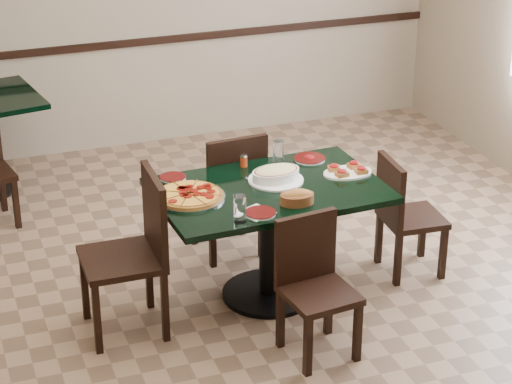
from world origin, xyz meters
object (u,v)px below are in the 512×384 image
object	(u,v)px
chair_far	(231,189)
lasagna_casserole	(276,174)
chair_right	(403,211)
pepperoni_pizza	(189,195)
chair_left	(137,245)
main_table	(269,215)
chair_near	(313,279)
bread_basket	(297,197)
bruschetta_platter	(348,170)

from	to	relation	value
chair_far	lasagna_casserole	world-z (taller)	chair_far
chair_right	lasagna_casserole	bearing A→B (deg)	88.07
pepperoni_pizza	chair_left	bearing A→B (deg)	-164.07
chair_far	pepperoni_pizza	distance (m)	0.77
main_table	pepperoni_pizza	world-z (taller)	pepperoni_pizza
chair_near	chair_left	xyz separation A→B (m)	(-0.88, 0.55, 0.10)
lasagna_casserole	bread_basket	xyz separation A→B (m)	(0.00, -0.34, -0.01)
pepperoni_pizza	bread_basket	world-z (taller)	bread_basket
main_table	chair_right	distance (m)	0.93
bread_basket	bruschetta_platter	world-z (taller)	bread_basket
bread_basket	bruschetta_platter	distance (m)	0.54
chair_far	bread_basket	size ratio (longest dim) A/B	4.18
chair_left	bread_basket	distance (m)	0.97
chair_far	pepperoni_pizza	world-z (taller)	chair_far
chair_left	bread_basket	xyz separation A→B (m)	(0.92, -0.19, 0.24)
lasagna_casserole	bruschetta_platter	world-z (taller)	lasagna_casserole
main_table	bruschetta_platter	distance (m)	0.57
chair_near	bruschetta_platter	world-z (taller)	chair_near
main_table	lasagna_casserole	xyz separation A→B (m)	(0.07, 0.08, 0.23)
main_table	pepperoni_pizza	bearing A→B (deg)	174.57
chair_near	lasagna_casserole	size ratio (longest dim) A/B	2.39
main_table	bread_basket	world-z (taller)	bread_basket
pepperoni_pizza	chair_far	bearing A→B (deg)	51.47
chair_far	bruschetta_platter	bearing A→B (deg)	131.62
main_table	chair_left	distance (m)	0.85
chair_far	pepperoni_pizza	xyz separation A→B (m)	(-0.45, -0.56, 0.27)
chair_left	bruschetta_platter	size ratio (longest dim) A/B	3.07
main_table	bruschetta_platter	size ratio (longest dim) A/B	4.41
chair_far	bread_basket	xyz separation A→B (m)	(0.12, -0.85, 0.29)
chair_near	bruschetta_platter	size ratio (longest dim) A/B	2.56
chair_near	chair_left	bearing A→B (deg)	140.90
chair_far	pepperoni_pizza	bearing A→B (deg)	47.22
chair_near	pepperoni_pizza	bearing A→B (deg)	121.94
main_table	chair_near	xyz separation A→B (m)	(0.03, -0.63, -0.12)
chair_right	pepperoni_pizza	distance (m)	1.45
main_table	pepperoni_pizza	xyz separation A→B (m)	(-0.49, 0.02, 0.20)
chair_right	pepperoni_pizza	xyz separation A→B (m)	(-1.41, 0.03, 0.32)
bruschetta_platter	bread_basket	bearing A→B (deg)	-145.97
chair_left	main_table	bearing A→B (deg)	95.94
pepperoni_pizza	lasagna_casserole	world-z (taller)	lasagna_casserole
chair_far	lasagna_casserole	size ratio (longest dim) A/B	2.62
chair_right	bread_basket	distance (m)	0.95
chair_right	chair_left	bearing A→B (deg)	96.14
chair_right	pepperoni_pizza	size ratio (longest dim) A/B	1.89
chair_near	bruschetta_platter	bearing A→B (deg)	45.82
chair_far	chair_near	size ratio (longest dim) A/B	1.10
bread_basket	chair_left	bearing A→B (deg)	173.60
chair_far	chair_left	xyz separation A→B (m)	(-0.80, -0.66, 0.05)
main_table	bruschetta_platter	world-z (taller)	bruschetta_platter
chair_far	chair_left	distance (m)	1.04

